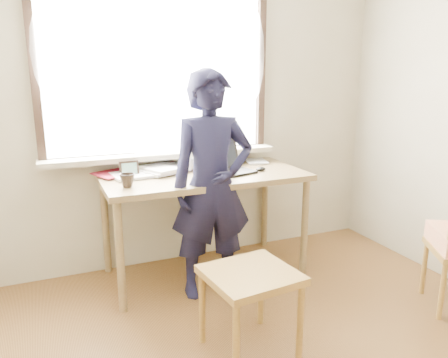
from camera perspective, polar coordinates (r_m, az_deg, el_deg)
name	(u,v)px	position (r m, az deg, el deg)	size (l,w,h in m)	color
room_shell	(308,56)	(1.91, 10.97, 15.49)	(3.52, 4.02, 2.61)	#B6AE93
desk	(204,184)	(3.33, -2.65, -0.68)	(1.53, 0.76, 0.82)	olive
laptop	(225,165)	(3.33, 0.12, 1.85)	(0.42, 0.37, 0.25)	black
mug_white	(188,164)	(3.40, -4.73, 1.94)	(0.13, 0.13, 0.10)	white
mug_dark	(127,180)	(2.98, -12.52, -0.19)	(0.10, 0.10, 0.09)	black
mouse	(261,169)	(3.39, 4.82, 1.29)	(0.08, 0.06, 0.03)	black
desk_clutter	(169,168)	(3.44, -7.19, 1.49)	(0.74, 0.50, 0.04)	white
book_a	(138,171)	(3.39, -11.16, 1.02)	(0.22, 0.30, 0.03)	white
book_b	(247,162)	(3.69, 2.97, 2.27)	(0.17, 0.23, 0.02)	white
picture_frame	(129,170)	(3.25, -12.28, 1.18)	(0.14, 0.02, 0.11)	black
work_chair	(250,284)	(2.52, 3.47, -13.53)	(0.53, 0.51, 0.49)	olive
person	(212,186)	(3.03, -1.57, -0.95)	(0.58, 0.38, 1.59)	black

